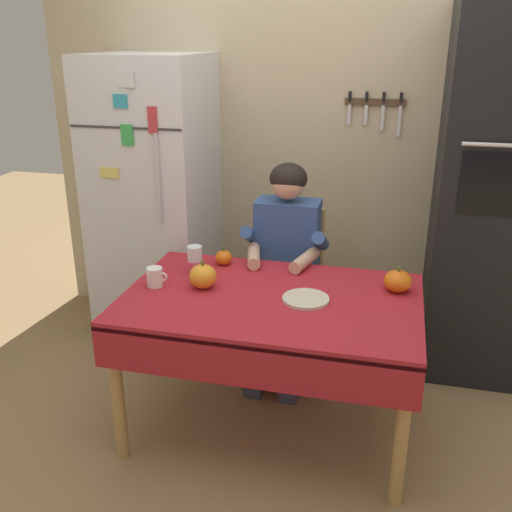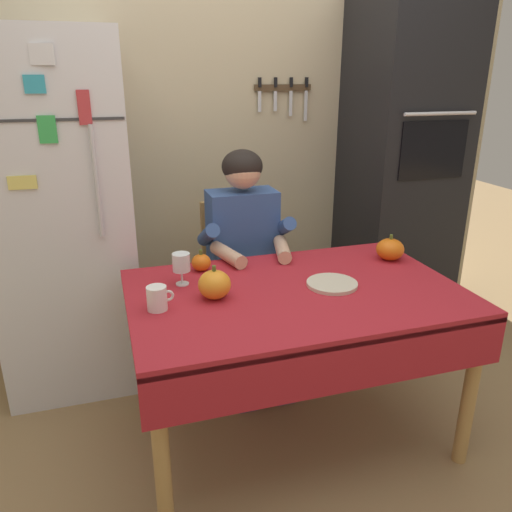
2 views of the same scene
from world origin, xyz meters
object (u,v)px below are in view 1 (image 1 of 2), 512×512
Objects in this scene: seated_person at (285,254)px; wine_glass at (195,254)px; coffee_mug at (155,277)px; refrigerator at (155,203)px; dining_table at (270,314)px; wall_oven at (491,198)px; chair_behind_person at (290,278)px; serving_tray at (306,299)px; pumpkin_large at (224,257)px; pumpkin_small at (203,276)px; pumpkin_medium at (398,281)px.

seated_person is 0.56m from wine_glass.
seated_person is 0.80m from coffee_mug.
refrigerator reaches higher than coffee_mug.
dining_table is 9.83× the size of wine_glass.
wall_oven is (2.00, 0.04, 0.15)m from refrigerator.
coffee_mug is at bearing -121.06° from wine_glass.
wine_glass is (-0.45, 0.22, 0.18)m from dining_table.
wall_oven is at bearing 6.75° from chair_behind_person.
wall_oven is 9.54× the size of serving_tray.
seated_person is 12.32× the size of pumpkin_large.
wine_glass is at bearing -53.04° from refrigerator.
coffee_mug is at bearing -170.70° from pumpkin_small.
chair_behind_person is at bearing 68.48° from pumpkin_small.
pumpkin_medium is at bearing 10.94° from coffee_mug.
refrigerator is 1.32m from dining_table.
refrigerator is 0.83m from wine_glass.
pumpkin_small is at bearing -117.77° from seated_person.
serving_tray is at bearing -34.26° from pumpkin_large.
dining_table is 0.53m from wine_glass.
pumpkin_medium is 0.96× the size of pumpkin_small.
pumpkin_medium is at bearing -31.08° from seated_person.
wine_glass is at bearing 161.57° from serving_tray.
pumpkin_small is 0.52m from serving_tray.
pumpkin_small is (-0.35, 0.04, 0.14)m from dining_table.
seated_person is 0.64m from pumpkin_small.
seated_person reaches higher than chair_behind_person.
wall_oven is 1.67m from pumpkin_small.
dining_table is 10.34× the size of pumpkin_medium.
wine_glass is at bearing -136.18° from seated_person.
refrigerator reaches higher than pumpkin_small.
refrigerator is at bearing 139.33° from pumpkin_large.
pumpkin_large is 0.46× the size of serving_tray.
pumpkin_small is at bearing -59.80° from wine_glass.
wall_oven reaches higher than refrigerator.
serving_tray is at bearing -2.99° from pumpkin_small.
coffee_mug is (-0.53, -0.60, 0.05)m from seated_person.
wall_oven is 15.51× the size of pumpkin_medium.
coffee_mug is (-0.58, 0.00, 0.13)m from dining_table.
seated_person reaches higher than pumpkin_small.
seated_person is at bearing 43.82° from wine_glass.
serving_tray is (0.22, -0.59, 0.01)m from seated_person.
seated_person is at bearing 148.92° from pumpkin_medium.
refrigerator reaches higher than chair_behind_person.
pumpkin_small is (-0.30, -0.56, 0.06)m from seated_person.
seated_person reaches higher than pumpkin_large.
pumpkin_medium is (0.63, -0.38, 0.06)m from seated_person.
pumpkin_medium is (0.63, -0.57, 0.28)m from chair_behind_person.
seated_person is 5.66× the size of serving_tray.
serving_tray is at bearing -37.91° from refrigerator.
wine_glass is 0.65× the size of serving_tray.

